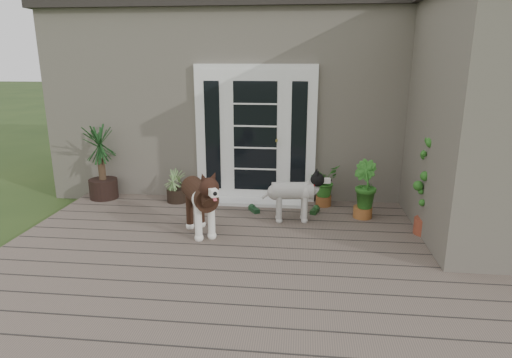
# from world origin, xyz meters

# --- Properties ---
(deck) EXTENTS (6.20, 4.60, 0.12)m
(deck) POSITION_xyz_m (0.00, 0.40, 0.06)
(deck) COLOR #6B5B4C
(deck) RESTS_ON ground
(house_main) EXTENTS (7.40, 4.00, 3.10)m
(house_main) POSITION_xyz_m (0.00, 4.65, 1.55)
(house_main) COLOR #665E54
(house_main) RESTS_ON ground
(roof_main) EXTENTS (7.60, 4.20, 0.20)m
(roof_main) POSITION_xyz_m (0.00, 4.65, 3.20)
(roof_main) COLOR #2D2826
(roof_main) RESTS_ON house_main
(house_wing) EXTENTS (1.60, 2.40, 3.10)m
(house_wing) POSITION_xyz_m (2.90, 1.50, 1.55)
(house_wing) COLOR #665E54
(house_wing) RESTS_ON ground
(door_unit) EXTENTS (1.90, 0.14, 2.15)m
(door_unit) POSITION_xyz_m (-0.20, 2.60, 1.19)
(door_unit) COLOR white
(door_unit) RESTS_ON deck
(door_step) EXTENTS (1.60, 0.40, 0.05)m
(door_step) POSITION_xyz_m (-0.20, 2.40, 0.14)
(door_step) COLOR white
(door_step) RESTS_ON deck
(brindle_dog) EXTENTS (0.84, 1.04, 0.80)m
(brindle_dog) POSITION_xyz_m (-0.76, 1.08, 0.52)
(brindle_dog) COLOR #382014
(brindle_dog) RESTS_ON deck
(white_dog) EXTENTS (0.82, 0.43, 0.65)m
(white_dog) POSITION_xyz_m (0.42, 1.68, 0.44)
(white_dog) COLOR white
(white_dog) RESTS_ON deck
(spider_plant) EXTENTS (0.60, 0.60, 0.57)m
(spider_plant) POSITION_xyz_m (-1.44, 2.34, 0.41)
(spider_plant) COLOR #84995E
(spider_plant) RESTS_ON deck
(yucca) EXTENTS (1.12, 1.12, 1.25)m
(yucca) POSITION_xyz_m (-2.70, 2.40, 0.75)
(yucca) COLOR black
(yucca) RESTS_ON deck
(herb_a) EXTENTS (0.62, 0.62, 0.56)m
(herb_a) POSITION_xyz_m (0.89, 2.40, 0.40)
(herb_a) COLOR #2B5D1A
(herb_a) RESTS_ON deck
(herb_b) EXTENTS (0.56, 0.56, 0.62)m
(herb_b) POSITION_xyz_m (1.44, 1.92, 0.43)
(herb_b) COLOR #1C6323
(herb_b) RESTS_ON deck
(herb_c) EXTENTS (0.49, 0.49, 0.54)m
(herb_c) POSITION_xyz_m (2.35, 2.37, 0.39)
(herb_c) COLOR #1F4F16
(herb_c) RESTS_ON deck
(sapling) EXTENTS (0.50, 0.50, 1.51)m
(sapling) POSITION_xyz_m (2.17, 1.38, 0.87)
(sapling) COLOR #23631C
(sapling) RESTS_ON deck
(clog_left) EXTENTS (0.24, 0.29, 0.08)m
(clog_left) POSITION_xyz_m (-0.16, 2.00, 0.16)
(clog_left) COLOR #14341B
(clog_left) RESTS_ON deck
(clog_right) EXTENTS (0.20, 0.29, 0.08)m
(clog_right) POSITION_xyz_m (0.75, 2.05, 0.16)
(clog_right) COLOR #173917
(clog_right) RESTS_ON deck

